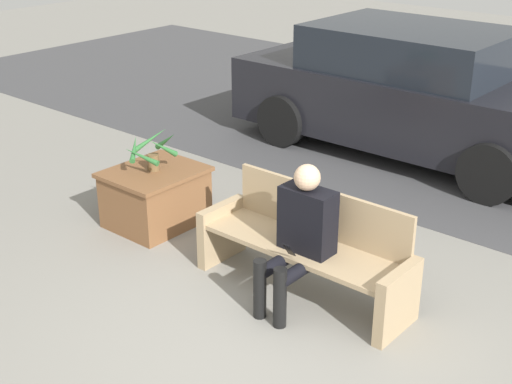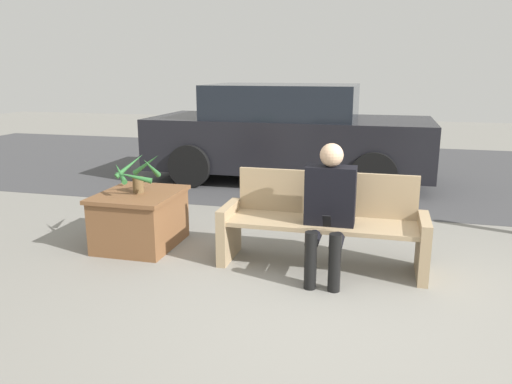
% 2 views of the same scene
% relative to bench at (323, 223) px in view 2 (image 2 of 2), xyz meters
% --- Properties ---
extents(ground_plane, '(30.00, 30.00, 0.00)m').
position_rel_bench_xyz_m(ground_plane, '(0.26, -0.82, -0.41)').
color(ground_plane, gray).
extents(road_surface, '(20.00, 6.00, 0.01)m').
position_rel_bench_xyz_m(road_surface, '(0.26, 4.69, -0.40)').
color(road_surface, '#424244').
rests_on(road_surface, ground_plane).
extents(bench, '(1.88, 0.55, 0.86)m').
position_rel_bench_xyz_m(bench, '(0.00, 0.00, 0.00)').
color(bench, tan).
rests_on(bench, ground_plane).
extents(person_seated, '(0.44, 0.62, 1.17)m').
position_rel_bench_xyz_m(person_seated, '(0.07, -0.20, 0.23)').
color(person_seated, black).
rests_on(person_seated, ground_plane).
extents(planter_box, '(0.78, 0.90, 0.57)m').
position_rel_bench_xyz_m(planter_box, '(-1.89, 0.05, -0.10)').
color(planter_box, brown).
rests_on(planter_box, ground_plane).
extents(potted_plant, '(0.51, 0.52, 0.40)m').
position_rel_bench_xyz_m(potted_plant, '(-1.90, 0.04, 0.37)').
color(potted_plant, brown).
rests_on(potted_plant, planter_box).
extents(parked_car, '(4.48, 1.98, 1.56)m').
position_rel_bench_xyz_m(parked_car, '(-1.02, 3.56, 0.36)').
color(parked_car, black).
rests_on(parked_car, ground_plane).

